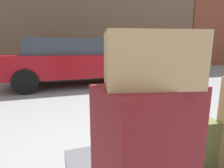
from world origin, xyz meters
The scene contains 7 objects.
suitcase_maroon_front_left centered at (-0.35, -0.27, 0.66)m, with size 0.42×0.27×0.64m, color maroon.
duffel_bag_olive_center centered at (-0.01, 0.02, 0.51)m, with size 0.56×0.28×0.34m, color #4C5128.
duffel_bag_tan_topmost_pile centered at (-0.35, -0.27, 1.09)m, with size 0.36×0.23×0.21m, color #9E7F56.
parked_car centered at (0.02, 4.78, 0.76)m, with size 4.33×1.97×1.42m.
bicycle_leaning centered at (5.47, 7.15, 0.37)m, with size 1.74×0.42×0.96m.
bollard_kerb_near centered at (2.69, 6.47, 0.31)m, with size 0.21×0.21×0.63m, color #383838.
bollard_kerb_mid centered at (3.95, 6.47, 0.31)m, with size 0.21×0.21×0.63m, color #383838.
Camera 1 is at (-0.73, -0.89, 1.13)m, focal length 28.29 mm.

